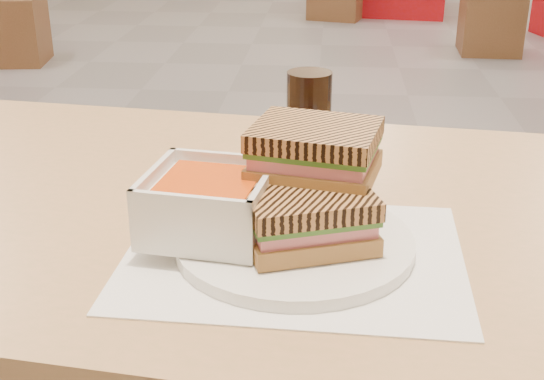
# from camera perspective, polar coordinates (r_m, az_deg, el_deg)

# --- Properties ---
(main_table) EXTENTS (1.28, 0.84, 0.75)m
(main_table) POSITION_cam_1_polar(r_m,az_deg,el_deg) (0.96, -1.78, -7.21)
(main_table) COLOR tan
(main_table) RESTS_ON ground
(tray_liner) EXTENTS (0.37, 0.29, 0.00)m
(tray_liner) POSITION_cam_1_polar(r_m,az_deg,el_deg) (0.79, 1.71, -5.11)
(tray_liner) COLOR white
(tray_liner) RESTS_ON main_table
(plate) EXTENTS (0.26, 0.26, 0.01)m
(plate) POSITION_cam_1_polar(r_m,az_deg,el_deg) (0.80, 1.76, -4.15)
(plate) COLOR white
(plate) RESTS_ON tray_liner
(soup_bowl) EXTENTS (0.15, 0.15, 0.07)m
(soup_bowl) POSITION_cam_1_polar(r_m,az_deg,el_deg) (0.79, -4.92, -1.23)
(soup_bowl) COLOR white
(soup_bowl) RESTS_ON plate
(panini_lower) EXTENTS (0.16, 0.15, 0.06)m
(panini_lower) POSITION_cam_1_polar(r_m,az_deg,el_deg) (0.77, 2.71, -2.02)
(panini_lower) COLOR #A6773C
(panini_lower) RESTS_ON plate
(panini_upper) EXTENTS (0.15, 0.14, 0.06)m
(panini_upper) POSITION_cam_1_polar(r_m,az_deg,el_deg) (0.80, 3.37, 3.02)
(panini_upper) COLOR #A6773C
(panini_upper) RESTS_ON panini_lower
(cola_glass) EXTENTS (0.06, 0.06, 0.13)m
(cola_glass) POSITION_cam_1_polar(r_m,az_deg,el_deg) (1.01, 2.88, 5.56)
(cola_glass) COLOR black
(cola_glass) RESTS_ON main_table
(bg_chair_0r) EXTENTS (0.42, 0.42, 0.42)m
(bg_chair_0r) POSITION_cam_1_polar(r_m,az_deg,el_deg) (5.04, -19.49, 11.68)
(bg_chair_0r) COLOR brown
(bg_chair_0r) RESTS_ON ground
(bg_chair_1l) EXTENTS (0.41, 0.41, 0.44)m
(bg_chair_1l) POSITION_cam_1_polar(r_m,az_deg,el_deg) (5.26, 16.73, 12.58)
(bg_chair_1l) COLOR brown
(bg_chair_1l) RESTS_ON ground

